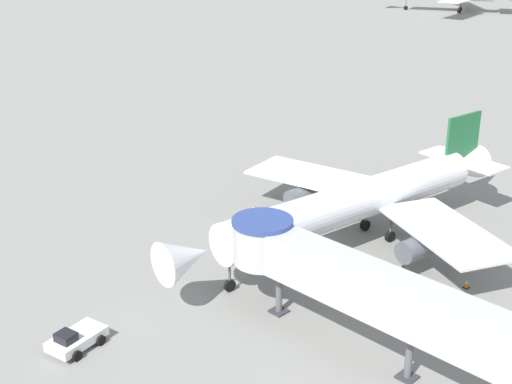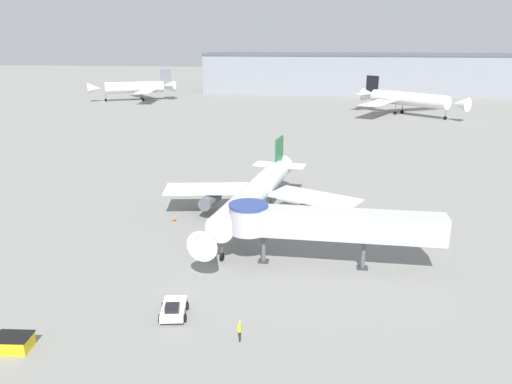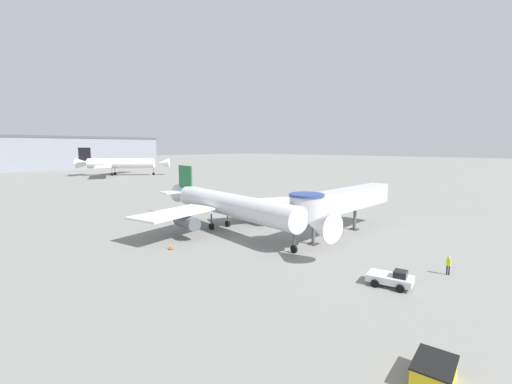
# 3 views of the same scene
# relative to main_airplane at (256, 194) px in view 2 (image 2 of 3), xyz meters

# --- Properties ---
(ground_plane) EXTENTS (800.00, 800.00, 0.00)m
(ground_plane) POSITION_rel_main_airplane_xyz_m (-0.47, -4.40, -3.69)
(ground_plane) COLOR gray
(main_airplane) EXTENTS (26.78, 33.49, 8.65)m
(main_airplane) POSITION_rel_main_airplane_xyz_m (0.00, 0.00, 0.00)
(main_airplane) COLOR silver
(main_airplane) RESTS_ON ground_plane
(jet_bridge) EXTENTS (21.77, 4.10, 6.36)m
(jet_bridge) POSITION_rel_main_airplane_xyz_m (8.60, -12.27, 0.98)
(jet_bridge) COLOR #B7B7BC
(jet_bridge) RESTS_ON ground_plane
(pushback_tug_white) EXTENTS (2.75, 3.93, 1.47)m
(pushback_tug_white) POSITION_rel_main_airplane_xyz_m (-3.18, -24.23, -3.02)
(pushback_tug_white) COLOR silver
(pushback_tug_white) RESTS_ON ground_plane
(service_container_yellow) EXTENTS (2.90, 2.16, 1.14)m
(service_container_yellow) POSITION_rel_main_airplane_xyz_m (-13.64, -30.70, -3.11)
(service_container_yellow) COLOR yellow
(service_container_yellow) RESTS_ON ground_plane
(traffic_cone_starboard_wing) EXTENTS (0.41, 0.41, 0.68)m
(traffic_cone_starboard_wing) POSITION_rel_main_airplane_xyz_m (10.07, -0.34, -3.37)
(traffic_cone_starboard_wing) COLOR black
(traffic_cone_starboard_wing) RESTS_ON ground_plane
(traffic_cone_port_wing) EXTENTS (0.44, 0.44, 0.73)m
(traffic_cone_port_wing) POSITION_rel_main_airplane_xyz_m (-10.43, -1.57, -3.34)
(traffic_cone_port_wing) COLOR black
(traffic_cone_port_wing) RESTS_ON ground_plane
(ground_crew_marshaller) EXTENTS (0.23, 0.35, 1.78)m
(ground_crew_marshaller) POSITION_rel_main_airplane_xyz_m (3.02, -26.98, -2.66)
(ground_crew_marshaller) COLOR #1E2338
(ground_crew_marshaller) RESTS_ON ground_plane
(background_jet_black_tail) EXTENTS (32.45, 32.73, 11.44)m
(background_jet_black_tail) POSITION_rel_main_airplane_xyz_m (31.62, 103.26, 1.31)
(background_jet_black_tail) COLOR white
(background_jet_black_tail) RESTS_ON ground_plane
(background_jet_gray_tail) EXTENTS (31.76, 33.56, 11.68)m
(background_jet_gray_tail) POSITION_rel_main_airplane_xyz_m (-67.28, 127.87, 1.41)
(background_jet_gray_tail) COLOR white
(background_jet_gray_tail) RESTS_ON ground_plane
(terminal_building) EXTENTS (129.78, 23.78, 17.42)m
(terminal_building) POSITION_rel_main_airplane_xyz_m (16.12, 170.60, 5.03)
(terminal_building) COLOR gray
(terminal_building) RESTS_ON ground_plane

